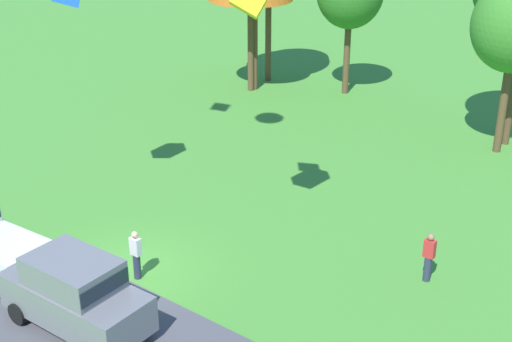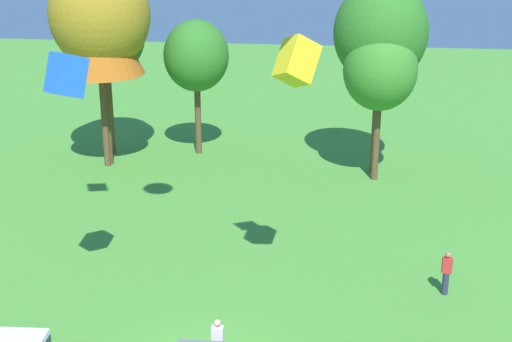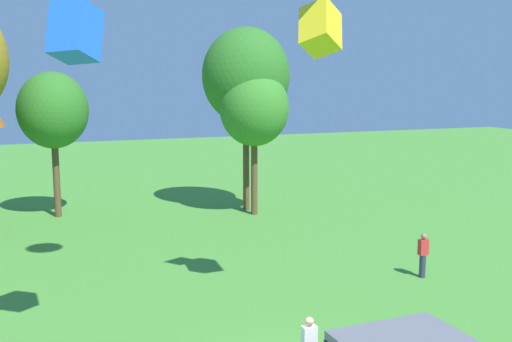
{
  "view_description": "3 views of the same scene",
  "coord_description": "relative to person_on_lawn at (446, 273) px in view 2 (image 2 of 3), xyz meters",
  "views": [
    {
      "loc": [
        15.65,
        -13.14,
        12.66
      ],
      "look_at": [
        2.02,
        4.42,
        2.73
      ],
      "focal_mm": 50.0,
      "sensor_mm": 36.0,
      "label": 1
    },
    {
      "loc": [
        4.02,
        -18.27,
        13.13
      ],
      "look_at": [
        0.92,
        5.79,
        4.5
      ],
      "focal_mm": 50.0,
      "sensor_mm": 36.0,
      "label": 2
    },
    {
      "loc": [
        -5.68,
        -12.4,
        7.53
      ],
      "look_at": [
        0.85,
        4.81,
        4.63
      ],
      "focal_mm": 42.0,
      "sensor_mm": 36.0,
      "label": 3
    }
  ],
  "objects": [
    {
      "name": "tree_far_right",
      "position": [
        -2.29,
        13.32,
        6.68
      ],
      "size": [
        4.86,
        4.86,
        10.25
      ],
      "color": "brown",
      "rests_on": "ground"
    },
    {
      "name": "kite_box_high_right",
      "position": [
        -5.5,
        -2.02,
        8.05
      ],
      "size": [
        1.58,
        1.75,
        1.8
      ],
      "primitive_type": "cube",
      "rotation": [
        0.52,
        0.3,
        2.23
      ],
      "color": "yellow"
    },
    {
      "name": "tree_lone_near",
      "position": [
        -17.06,
        12.47,
        6.66
      ],
      "size": [
        4.7,
        4.7,
        9.92
      ],
      "color": "brown",
      "rests_on": "ground"
    },
    {
      "name": "tree_left_of_center",
      "position": [
        -2.25,
        12.13,
        4.96
      ],
      "size": [
        3.76,
        3.76,
        7.93
      ],
      "color": "brown",
      "rests_on": "ground"
    },
    {
      "name": "kite_box_over_trees",
      "position": [
        -12.52,
        -3.28,
        7.69
      ],
      "size": [
        1.44,
        1.57,
        1.53
      ],
      "primitive_type": "cube",
      "rotation": [
        -0.06,
        0.3,
        0.87
      ],
      "color": "blue"
    },
    {
      "name": "tree_far_left",
      "position": [
        -17.48,
        14.7,
        6.11
      ],
      "size": [
        4.5,
        4.5,
        9.49
      ],
      "color": "brown",
      "rests_on": "ground"
    },
    {
      "name": "person_on_lawn",
      "position": [
        0.0,
        0.0,
        0.0
      ],
      "size": [
        0.36,
        0.24,
        1.71
      ],
      "color": "#2D334C",
      "rests_on": "ground"
    },
    {
      "name": "tree_right_of_center",
      "position": [
        -12.43,
        15.39,
        4.87
      ],
      "size": [
        3.71,
        3.71,
        7.82
      ],
      "color": "brown",
      "rests_on": "ground"
    },
    {
      "name": "tree_center_back",
      "position": [
        -17.02,
        12.78,
        7.42
      ],
      "size": [
        5.33,
        5.33,
        11.26
      ],
      "color": "brown",
      "rests_on": "ground"
    }
  ]
}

